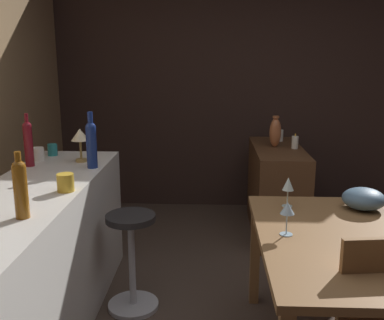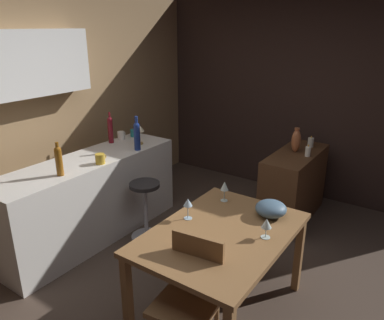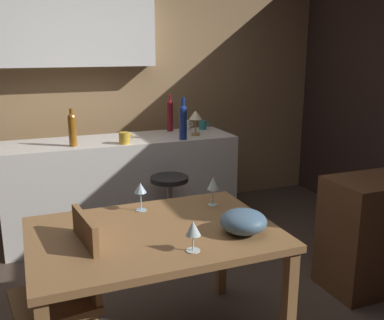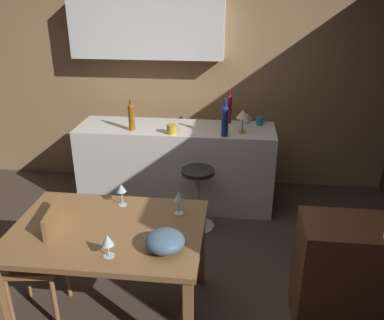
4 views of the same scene
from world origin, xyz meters
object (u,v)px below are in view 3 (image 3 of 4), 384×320
Objects in this scene: cup_teal at (203,125)px; wine_bottle_amber at (72,128)px; dining_table at (154,244)px; cup_mustard at (125,138)px; chair_near_window at (66,292)px; wine_glass_center at (213,184)px; cup_white at (186,125)px; wine_glass_left at (193,229)px; bar_stool at (170,211)px; counter_lamp at (196,117)px; wine_bottle_ruby at (170,114)px; wine_glass_right at (140,189)px; fruit_bowl at (243,221)px; wine_bottle_cobalt at (183,120)px.

wine_bottle_amber is at bearing -166.32° from cup_teal.
cup_mustard is (0.21, 1.53, 0.29)m from dining_table.
wine_bottle_amber is (0.26, 1.64, 0.55)m from chair_near_window.
wine_glass_center is 1.31m from cup_mustard.
cup_white is 1.12× the size of cup_teal.
wine_glass_left is at bearing -24.40° from chair_near_window.
counter_lamp is (0.41, 0.42, 0.73)m from bar_stool.
wine_bottle_amber is 2.66× the size of cup_white.
cup_white is at bearing 54.64° from chair_near_window.
wine_glass_center is at bearing -100.09° from wine_bottle_ruby.
cup_teal reaches higher than wine_glass_right.
bar_stool is at bearing 87.34° from fruit_bowl.
chair_near_window is 2.46× the size of wine_bottle_ruby.
dining_table is 0.51m from fruit_bowl.
wine_bottle_amber is at bearing -177.58° from counter_lamp.
wine_glass_right is (-0.09, 0.63, 0.02)m from wine_glass_left.
counter_lamp reaches higher than bar_stool.
wine_glass_right is at bearing -124.19° from counter_lamp.
dining_table is 0.38m from wine_glass_left.
wine_glass_right is at bearing -118.47° from bar_stool.
wine_glass_left is at bearing -104.60° from bar_stool.
bar_stool is at bearing -27.06° from wine_bottle_amber.
dining_table is 2.23m from cup_teal.
fruit_bowl is 1.93m from counter_lamp.
cup_teal is at bearing 68.99° from wine_glass_center.
wine_glass_center is 0.50× the size of wine_bottle_ruby.
chair_near_window is 4.87× the size of wine_glass_center.
wine_bottle_amber is at bearing 170.84° from cup_mustard.
wine_glass_right is 1.66× the size of cup_teal.
wine_bottle_ruby is at bearing 79.91° from wine_glass_center.
wine_glass_right is 0.48× the size of wine_bottle_ruby.
wine_glass_left is at bearing -122.73° from wine_glass_center.
counter_lamp reaches higher than cup_mustard.
wine_bottle_cobalt is (0.30, 1.72, 0.27)m from fruit_bowl.
wine_glass_center is (0.45, -0.08, 0.00)m from wine_glass_right.
wine_bottle_ruby reaches higher than cup_white.
wine_bottle_amber reaches higher than counter_lamp.
fruit_bowl is (0.92, -0.16, 0.30)m from chair_near_window.
cup_teal reaches higher than bar_stool.
fruit_bowl is 0.79× the size of wine_bottle_amber.
wine_glass_left is 0.88× the size of wine_glass_right.
chair_near_window is 2.81× the size of wine_bottle_amber.
cup_white is at bearing 64.36° from dining_table.
counter_lamp reaches higher than wine_glass_left.
fruit_bowl is 1.05× the size of counter_lamp.
cup_teal is (1.32, 0.32, -0.11)m from wine_bottle_amber.
cup_mustard reaches higher than chair_near_window.
wine_bottle_amber is 0.87× the size of wine_bottle_ruby.
wine_glass_left is 1.45× the size of cup_teal.
chair_near_window is 1.37× the size of bar_stool.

